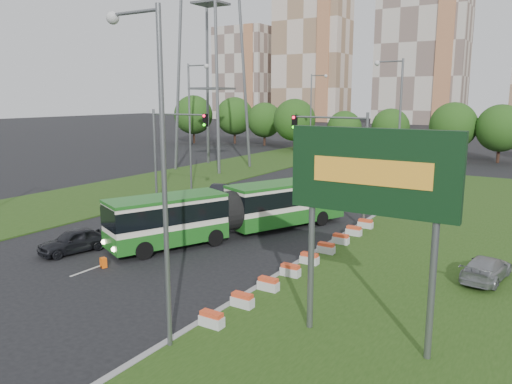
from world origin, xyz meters
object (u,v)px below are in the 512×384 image
Objects in this scene: car_median at (486,268)px; pedestrian at (122,242)px; billboard at (372,181)px; shopping_trolley at (103,263)px; traffic_mast_left at (169,141)px; car_left_near at (74,241)px; car_left_far at (219,192)px; articulated_bus at (233,210)px; traffic_mast_median at (344,150)px.

pedestrian reaches higher than car_median.
billboard is 1.94× the size of car_median.
car_median is 7.49× the size of shopping_trolley.
traffic_mast_left reaches higher than car_left_near.
car_left_far is at bearing 123.81° from shopping_trolley.
car_left_near reaches higher than car_median.
pedestrian is at bearing 123.37° from shopping_trolley.
shopping_trolley is (3.59, -0.99, -0.43)m from car_left_near.
pedestrian is at bearing -87.89° from articulated_bus.
traffic_mast_median is 13.90m from car_left_far.
articulated_bus is 15.55m from car_median.
car_left_near is 1.02× the size of car_left_far.
shopping_trolley is (0.57, -1.95, -0.58)m from pedestrian.
traffic_mast_median reaches higher than car_left_near.
car_left_far is 25.05m from car_median.
shopping_trolley is at bearing 32.85° from car_median.
traffic_mast_median reaches higher than shopping_trolley.
car_median is 19.66m from shopping_trolley.
traffic_mast_median is 18.58m from car_left_near.
traffic_mast_left is 26.58m from car_median.
car_left_far is 7.33× the size of shopping_trolley.
shopping_trolley is (-7.39, -15.24, -5.08)m from traffic_mast_median.
articulated_bus is 4.20× the size of car_left_far.
pedestrian reaches higher than shopping_trolley.
shopping_trolley is at bearing -1.45° from car_left_near.
car_left_near is 3.17m from pedestrian.
billboard reaches higher than car_median.
pedestrian is at bearing 31.62° from car_left_near.
car_median is at bearing 42.40° from shopping_trolley.
billboard is 19.32m from car_left_near.
car_left_near reaches higher than shopping_trolley.
billboard is at bearing -64.97° from traffic_mast_median.
billboard is 27.16m from traffic_mast_left.
car_left_near is 22.60m from car_median.
articulated_bus is (-12.61, 9.81, -4.46)m from billboard.
billboard reaches higher than pedestrian.
car_left_near is 17.06m from car_left_far.
car_left_near is 2.42× the size of pedestrian.
shopping_trolley is at bearing 177.06° from billboard.
billboard is at bearing 14.09° from shopping_trolley.
articulated_bus is 7.69m from pedestrian.
articulated_bus is at bearing -34.51° from pedestrian.
traffic_mast_left is at bearing -5.37° from car_median.
traffic_mast_median is (-7.47, 16.00, -0.81)m from billboard.
pedestrian is at bearing 26.93° from car_median.
shopping_trolley is at bearing -115.86° from traffic_mast_median.
car_left_near is 1.00× the size of car_median.
traffic_mast_median reaches higher than car_median.
traffic_mast_left is at bearing -139.76° from car_left_far.
traffic_mast_median is 1.94× the size of car_left_near.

